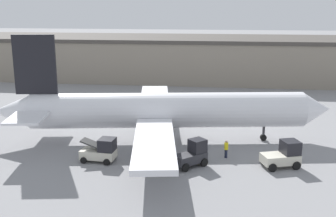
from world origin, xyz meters
name	(u,v)px	position (x,y,z in m)	size (l,w,h in m)	color
ground_plane	(168,141)	(0.00, 0.00, 0.00)	(400.00, 400.00, 0.00)	gray
terminal_building	(120,57)	(-14.86, 40.16, 4.16)	(90.34, 18.04, 8.30)	gray
airplane	(159,111)	(-0.94, -0.14, 3.47)	(36.75, 31.88, 11.69)	white
ground_crew_worker	(226,148)	(6.30, -4.33, 0.96)	(0.40, 0.40, 1.80)	#1E2338
baggage_tug	(192,154)	(3.14, -6.87, 1.12)	(3.39, 3.31, 2.49)	#2D2D33
belt_loader_truck	(101,151)	(-5.66, -6.74, 1.08)	(3.43, 2.27, 2.32)	beige
pushback_tug	(284,155)	(11.55, -6.06, 1.15)	(3.80, 3.03, 2.50)	beige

